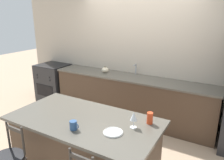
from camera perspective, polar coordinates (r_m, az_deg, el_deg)
ground_plane at (r=4.46m, az=2.75°, el=-11.68°), size 18.00×18.00×0.00m
wall_back at (r=4.58m, az=6.89°, el=7.01°), size 6.00×0.07×2.70m
back_counter at (r=4.55m, az=4.95°, el=-4.63°), size 3.39×0.65×0.92m
sink_faucet at (r=4.54m, az=6.18°, el=3.18°), size 0.02×0.13×0.22m
kitchen_island at (r=2.94m, az=-7.04°, el=-17.99°), size 1.85×0.97×0.93m
oven_range at (r=5.70m, az=-14.91°, el=-0.61°), size 0.74×0.67×0.92m
dinner_plate at (r=2.39m, az=0.29°, el=-13.46°), size 0.21×0.21×0.02m
wine_glass at (r=2.44m, az=5.68°, el=-9.45°), size 0.08×0.08×0.19m
coffee_mug at (r=2.47m, az=-10.03°, el=-11.56°), size 0.12×0.08×0.10m
tumbler_cup at (r=2.58m, az=9.85°, el=-9.77°), size 0.07×0.07×0.14m
pumpkin_decoration at (r=4.66m, az=-1.82°, el=2.65°), size 0.15×0.15×0.14m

